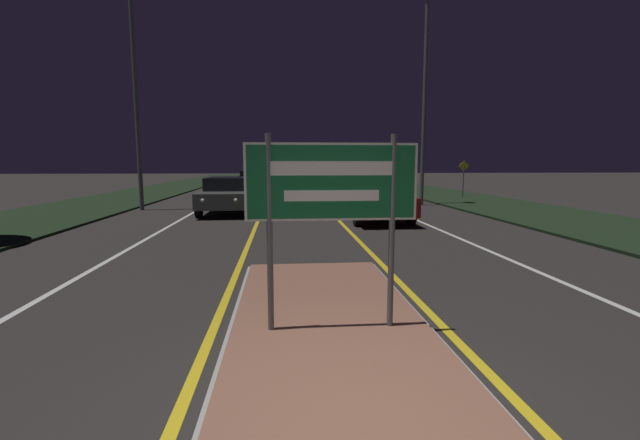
% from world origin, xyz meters
% --- Properties ---
extents(median_island, '(2.46, 6.61, 0.10)m').
position_xyz_m(median_island, '(0.00, 1.96, 0.04)').
color(median_island, '#999993').
rests_on(median_island, ground_plane).
extents(verge_left, '(5.00, 100.00, 0.08)m').
position_xyz_m(verge_left, '(-9.50, 20.00, 0.04)').
color(verge_left, black).
rests_on(verge_left, ground_plane).
extents(verge_right, '(5.00, 100.00, 0.08)m').
position_xyz_m(verge_right, '(9.50, 20.00, 0.04)').
color(verge_right, black).
rests_on(verge_right, ground_plane).
extents(centre_line_yellow_left, '(0.12, 70.00, 0.01)m').
position_xyz_m(centre_line_yellow_left, '(-1.42, 25.00, 0.00)').
color(centre_line_yellow_left, gold).
rests_on(centre_line_yellow_left, ground_plane).
extents(centre_line_yellow_right, '(0.12, 70.00, 0.01)m').
position_xyz_m(centre_line_yellow_right, '(1.42, 25.00, 0.00)').
color(centre_line_yellow_right, gold).
rests_on(centre_line_yellow_right, ground_plane).
extents(lane_line_white_left, '(0.12, 70.00, 0.01)m').
position_xyz_m(lane_line_white_left, '(-4.20, 25.00, 0.00)').
color(lane_line_white_left, silver).
rests_on(lane_line_white_left, ground_plane).
extents(lane_line_white_right, '(0.12, 70.00, 0.01)m').
position_xyz_m(lane_line_white_right, '(4.20, 25.00, 0.00)').
color(lane_line_white_right, silver).
rests_on(lane_line_white_right, ground_plane).
extents(edge_line_white_left, '(0.10, 70.00, 0.01)m').
position_xyz_m(edge_line_white_left, '(-7.20, 25.00, 0.00)').
color(edge_line_white_left, silver).
rests_on(edge_line_white_left, ground_plane).
extents(edge_line_white_right, '(0.10, 70.00, 0.01)m').
position_xyz_m(edge_line_white_right, '(7.20, 25.00, 0.00)').
color(edge_line_white_right, silver).
rests_on(edge_line_white_right, ground_plane).
extents(highway_sign, '(1.96, 0.07, 2.25)m').
position_xyz_m(highway_sign, '(0.00, 1.95, 1.70)').
color(highway_sign, '#56565B').
rests_on(highway_sign, median_island).
extents(streetlight_left_near, '(0.46, 0.46, 10.13)m').
position_xyz_m(streetlight_left_near, '(-6.60, 16.09, 6.09)').
color(streetlight_left_near, '#56565B').
rests_on(streetlight_left_near, ground_plane).
extents(streetlight_right_near, '(0.61, 0.61, 10.43)m').
position_xyz_m(streetlight_right_near, '(6.12, 17.19, 7.11)').
color(streetlight_right_near, '#56565B').
rests_on(streetlight_right_near, ground_plane).
extents(car_receding_0, '(1.98, 4.79, 1.38)m').
position_xyz_m(car_receding_0, '(2.73, 12.05, 0.75)').
color(car_receding_0, maroon).
rests_on(car_receding_0, ground_plane).
extents(car_receding_1, '(1.93, 4.36, 1.46)m').
position_xyz_m(car_receding_1, '(2.48, 21.98, 0.79)').
color(car_receding_1, '#B7B7BC').
rests_on(car_receding_1, ground_plane).
extents(car_approaching_0, '(2.00, 4.72, 1.44)m').
position_xyz_m(car_approaching_0, '(-2.78, 14.81, 0.77)').
color(car_approaching_0, '#4C514C').
rests_on(car_approaching_0, ground_plane).
extents(car_approaching_1, '(2.03, 4.24, 1.41)m').
position_xyz_m(car_approaching_1, '(-2.87, 30.57, 0.75)').
color(car_approaching_1, black).
rests_on(car_approaching_1, ground_plane).
extents(warning_sign, '(0.60, 0.06, 2.06)m').
position_xyz_m(warning_sign, '(9.76, 20.82, 1.33)').
color(warning_sign, '#56565B').
rests_on(warning_sign, verge_right).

